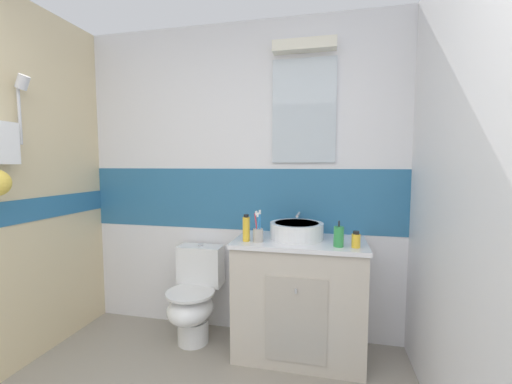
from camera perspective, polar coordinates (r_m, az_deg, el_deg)
wall_back_tiled at (r=2.66m, az=-2.66°, el=2.24°), size 3.20×0.20×2.50m
wall_right_plain at (r=1.47m, az=38.47°, el=-1.47°), size 0.10×3.48×2.50m
vanity_cabinet at (r=2.47m, az=7.65°, el=-17.98°), size 0.92×0.52×0.85m
sink_basin at (r=2.36m, az=7.21°, el=-6.69°), size 0.39×0.43×0.17m
toilet at (r=2.69m, az=-10.91°, el=-17.91°), size 0.37×0.50×0.74m
toothbrush_cup at (r=2.24m, az=0.36°, el=-7.37°), size 0.07×0.07×0.22m
soap_dispenser at (r=2.18m, az=14.47°, el=-7.66°), size 0.07×0.07×0.17m
lotion_bottle_short at (r=2.19m, az=17.33°, el=-8.14°), size 0.06×0.06×0.11m
shampoo_bottle_tall at (r=2.26m, az=-1.75°, el=-6.48°), size 0.05×0.05×0.19m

